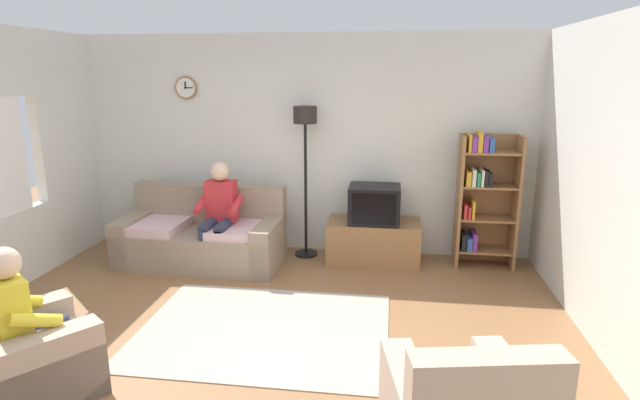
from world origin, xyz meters
name	(u,v)px	position (x,y,z in m)	size (l,w,h in m)	color
ground_plane	(252,353)	(0.00, 0.00, 0.00)	(12.00, 12.00, 0.00)	#8C603D
back_wall_assembly	(305,145)	(0.00, 2.66, 1.35)	(6.20, 0.17, 2.70)	silver
couch	(202,238)	(-1.13, 1.92, 0.31)	(1.93, 0.94, 0.90)	gray
tv_stand	(373,241)	(0.91, 2.25, 0.25)	(1.10, 0.56, 0.50)	olive
tv	(374,204)	(0.91, 2.23, 0.72)	(0.60, 0.49, 0.44)	black
bookshelf	(483,196)	(2.15, 2.32, 0.84)	(0.68, 0.36, 1.59)	olive
floor_lamp	(305,140)	(0.06, 2.35, 1.45)	(0.28, 0.28, 1.85)	black
armchair_near_window	(18,360)	(-1.45, -0.80, 0.29)	(1.17, 1.19, 0.90)	tan
area_rug	(264,329)	(0.01, 0.39, 0.01)	(2.20, 1.70, 0.01)	#AD9E8E
person_on_couch	(219,210)	(-0.87, 1.81, 0.70)	(0.52, 0.54, 1.24)	red
person_in_left_armchair	(26,315)	(-1.39, -0.73, 0.60)	(0.62, 0.64, 1.12)	yellow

